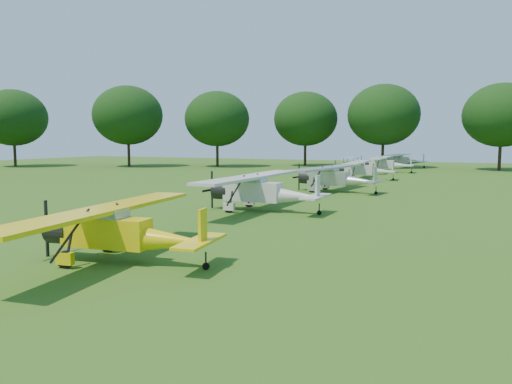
# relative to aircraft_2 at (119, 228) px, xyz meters

# --- Properties ---
(ground) EXTENTS (160.00, 160.00, 0.00)m
(ground) POSITION_rel_aircraft_2_xyz_m (-0.36, 8.24, -1.25)
(ground) COLOR #225715
(ground) RESTS_ON ground
(tree_belt) EXTENTS (137.36, 130.27, 14.52)m
(tree_belt) POSITION_rel_aircraft_2_xyz_m (3.21, 8.41, 6.78)
(tree_belt) COLOR black
(tree_belt) RESTS_ON ground
(aircraft_2) EXTENTS (6.87, 10.91, 2.14)m
(aircraft_2) POSITION_rel_aircraft_2_xyz_m (0.00, 0.00, 0.00)
(aircraft_2) COLOR yellow
(aircraft_2) RESTS_ON ground
(aircraft_3) EXTENTS (7.57, 12.02, 2.38)m
(aircraft_3) POSITION_rel_aircraft_2_xyz_m (-0.56, 13.84, 0.14)
(aircraft_3) COLOR silver
(aircraft_3) RESTS_ON ground
(aircraft_4) EXTENTS (7.37, 11.69, 2.29)m
(aircraft_4) POSITION_rel_aircraft_2_xyz_m (0.50, 26.64, 0.09)
(aircraft_4) COLOR silver
(aircraft_4) RESTS_ON ground
(aircraft_5) EXTENTS (6.69, 10.65, 2.10)m
(aircraft_5) POSITION_rel_aircraft_2_xyz_m (-0.24, 40.71, -0.03)
(aircraft_5) COLOR silver
(aircraft_5) RESTS_ON ground
(aircraft_6) EXTENTS (6.94, 11.04, 2.18)m
(aircraft_6) POSITION_rel_aircraft_2_xyz_m (-0.09, 53.64, 0.02)
(aircraft_6) COLOR silver
(aircraft_6) RESTS_ON ground
(aircraft_7) EXTENTS (7.06, 11.23, 2.21)m
(aircraft_7) POSITION_rel_aircraft_2_xyz_m (0.15, 66.67, 0.04)
(aircraft_7) COLOR silver
(aircraft_7) RESTS_ON ground
(golf_cart) EXTENTS (2.37, 1.83, 1.80)m
(golf_cart) POSITION_rel_aircraft_2_xyz_m (-5.66, 57.08, -0.65)
(golf_cart) COLOR #B10C24
(golf_cart) RESTS_ON ground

